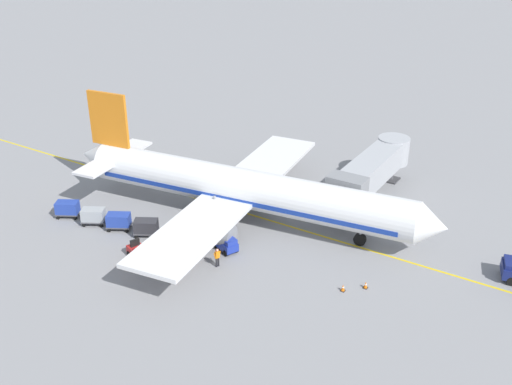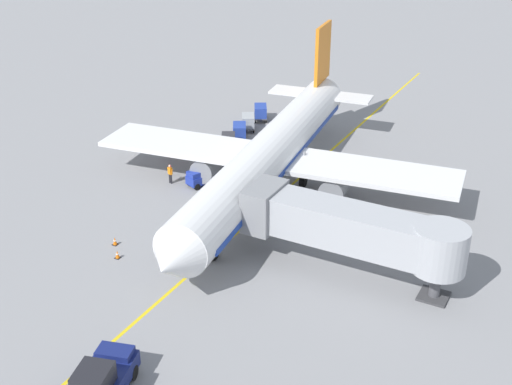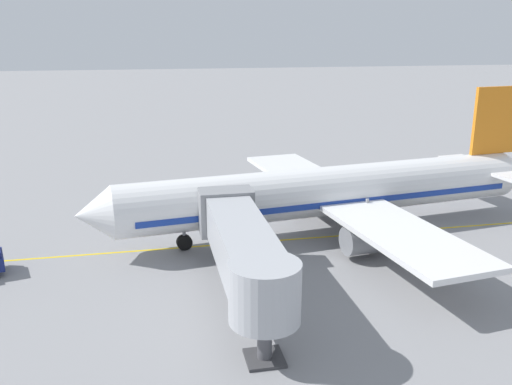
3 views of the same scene
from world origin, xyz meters
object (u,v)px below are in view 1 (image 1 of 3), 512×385
(jet_bridge, at_px, (373,169))
(baggage_tug_lead, at_px, (226,243))
(baggage_cart_second_in_train, at_px, (119,220))
(safety_cone_nose_right, at_px, (343,288))
(baggage_cart_third_in_train, at_px, (93,215))
(baggage_cart_front, at_px, (146,227))
(baggage_cart_tail_end, at_px, (67,208))
(baggage_tug_trailing, at_px, (140,252))
(ground_crew_wing_walker, at_px, (217,257))
(safety_cone_nose_left, at_px, (366,285))
(parked_airliner, at_px, (243,189))

(jet_bridge, height_order, baggage_tug_lead, jet_bridge)
(baggage_cart_second_in_train, bearing_deg, safety_cone_nose_right, 95.63)
(baggage_tug_lead, bearing_deg, baggage_cart_third_in_train, -78.16)
(jet_bridge, xyz_separation_m, baggage_cart_front, (17.55, -14.38, -2.51))
(baggage_cart_third_in_train, height_order, baggage_cart_tail_end, same)
(baggage_cart_front, bearing_deg, baggage_tug_lead, 103.14)
(baggage_tug_trailing, height_order, baggage_cart_tail_end, baggage_tug_trailing)
(baggage_tug_lead, height_order, baggage_tug_trailing, same)
(ground_crew_wing_walker, bearing_deg, baggage_cart_tail_end, -88.14)
(jet_bridge, relative_size, baggage_cart_tail_end, 5.10)
(baggage_tug_trailing, distance_m, safety_cone_nose_left, 18.89)
(baggage_cart_tail_end, distance_m, safety_cone_nose_left, 29.16)
(baggage_tug_lead, distance_m, safety_cone_nose_left, 12.58)
(baggage_tug_trailing, xyz_separation_m, baggage_cart_front, (-3.32, -2.24, 0.24))
(baggage_tug_lead, bearing_deg, safety_cone_nose_right, 89.55)
(parked_airliner, height_order, baggage_cart_tail_end, parked_airliner)
(baggage_cart_second_in_train, distance_m, baggage_cart_tail_end, 5.94)
(ground_crew_wing_walker, xyz_separation_m, safety_cone_nose_left, (-3.68, 11.64, -0.66))
(jet_bridge, xyz_separation_m, baggage_cart_tail_end, (18.83, -23.18, -2.51))
(baggage_cart_tail_end, bearing_deg, baggage_cart_second_in_train, 97.87)
(jet_bridge, distance_m, ground_crew_wing_walker, 19.38)
(baggage_cart_second_in_train, bearing_deg, ground_crew_wing_walker, 88.71)
(baggage_tug_lead, xyz_separation_m, safety_cone_nose_left, (-1.21, 12.51, -0.42))
(baggage_tug_trailing, distance_m, baggage_cart_front, 4.02)
(parked_airliner, xyz_separation_m, ground_crew_wing_walker, (8.02, 2.75, -2.23))
(jet_bridge, xyz_separation_m, baggage_cart_third_in_train, (18.55, -20.00, -2.51))
(jet_bridge, distance_m, baggage_cart_front, 22.83)
(parked_airliner, distance_m, baggage_cart_front, 9.51)
(jet_bridge, bearing_deg, baggage_tug_lead, -23.45)
(safety_cone_nose_left, xyz_separation_m, safety_cone_nose_right, (1.30, -1.34, 0.00))
(safety_cone_nose_left, bearing_deg, baggage_cart_third_in_train, -81.21)
(parked_airliner, height_order, safety_cone_nose_left, parked_airliner)
(parked_airliner, bearing_deg, safety_cone_nose_right, 66.64)
(parked_airliner, height_order, baggage_cart_front, parked_airliner)
(baggage_cart_second_in_train, bearing_deg, baggage_tug_lead, 101.98)
(baggage_cart_tail_end, height_order, ground_crew_wing_walker, ground_crew_wing_walker)
(baggage_tug_trailing, bearing_deg, baggage_cart_tail_end, -100.53)
(ground_crew_wing_walker, distance_m, safety_cone_nose_right, 10.59)
(parked_airliner, relative_size, baggage_cart_second_in_train, 13.04)
(baggage_tug_trailing, bearing_deg, jet_bridge, 149.83)
(baggage_tug_lead, distance_m, baggage_cart_third_in_train, 13.43)
(baggage_tug_lead, height_order, safety_cone_nose_right, baggage_tug_lead)
(baggage_cart_front, xyz_separation_m, baggage_cart_third_in_train, (1.00, -5.61, 0.00))
(jet_bridge, bearing_deg, baggage_tug_trailing, -30.17)
(baggage_cart_front, bearing_deg, baggage_tug_trailing, 34.01)
(baggage_cart_front, relative_size, baggage_cart_second_in_train, 1.00)
(jet_bridge, bearing_deg, baggage_cart_second_in_train, -43.85)
(jet_bridge, relative_size, baggage_tug_trailing, 5.29)
(jet_bridge, relative_size, safety_cone_nose_left, 24.72)
(baggage_tug_lead, relative_size, baggage_tug_trailing, 1.00)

